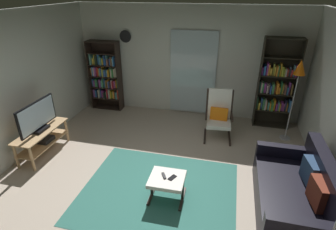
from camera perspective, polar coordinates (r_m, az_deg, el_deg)
ground_plane at (r=4.54m, az=-2.76°, el=-14.48°), size 7.02×7.02×0.00m
wall_back at (r=6.50m, az=4.28°, el=11.23°), size 5.60×0.06×2.60m
glass_door_panel at (r=6.49m, az=5.33°, el=8.86°), size 1.10×0.01×2.00m
area_rug at (r=4.40m, az=-2.00°, el=-15.97°), size 2.41×2.00×0.01m
tv_stand at (r=5.62m, az=-25.22°, el=-4.49°), size 0.43×1.16×0.51m
television at (r=5.42m, az=-26.14°, el=-0.44°), size 0.20×0.96×0.57m
bookshelf_near_tv at (r=7.04m, az=-13.20°, el=8.03°), size 0.79×0.30×1.75m
bookshelf_near_sofa at (r=6.35m, az=22.11°, el=5.77°), size 0.78×0.30×2.00m
leather_sofa at (r=4.30m, az=25.87°, el=-15.01°), size 0.92×1.73×0.87m
lounge_armchair at (r=5.69m, az=10.85°, el=0.38°), size 0.61×0.69×1.02m
ottoman at (r=4.09m, az=-0.22°, el=-13.99°), size 0.53×0.49×0.39m
tv_remote at (r=4.07m, az=-0.87°, el=-12.86°), size 0.10×0.15×0.02m
cell_phone at (r=4.04m, az=0.92°, el=-13.25°), size 0.12×0.16×0.01m
floor_lamp_by_shelf at (r=5.73m, az=26.23°, el=7.84°), size 0.22×0.22×1.70m
wall_clock at (r=6.73m, az=-9.10°, el=16.29°), size 0.29×0.03×0.29m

